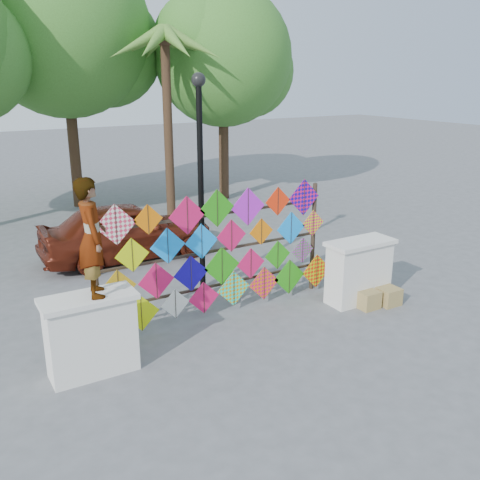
% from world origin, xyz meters
% --- Properties ---
extents(ground, '(80.00, 80.00, 0.00)m').
position_xyz_m(ground, '(0.00, 0.00, 0.00)').
color(ground, slate).
rests_on(ground, ground).
extents(parapet_left, '(1.40, 0.65, 1.28)m').
position_xyz_m(parapet_left, '(-2.70, -0.20, 0.65)').
color(parapet_left, white).
rests_on(parapet_left, ground).
extents(parapet_right, '(1.40, 0.65, 1.28)m').
position_xyz_m(parapet_right, '(2.70, -0.20, 0.65)').
color(parapet_right, white).
rests_on(parapet_right, ground).
extents(kite_rack, '(5.00, 0.24, 2.43)m').
position_xyz_m(kite_rack, '(0.10, 0.73, 1.22)').
color(kite_rack, '#30241B').
rests_on(kite_rack, ground).
extents(tree_mid, '(6.30, 5.60, 8.61)m').
position_xyz_m(tree_mid, '(0.11, 11.03, 5.77)').
color(tree_mid, '#462A1E').
rests_on(tree_mid, ground).
extents(tree_east, '(5.40, 4.80, 7.42)m').
position_xyz_m(tree_east, '(5.09, 9.53, 4.99)').
color(tree_east, '#462A1E').
rests_on(tree_east, ground).
extents(palm_tree, '(3.62, 3.62, 5.83)m').
position_xyz_m(palm_tree, '(2.20, 8.00, 4.95)').
color(palm_tree, '#462A1E').
rests_on(palm_tree, ground).
extents(vendor_woman, '(0.53, 0.71, 1.77)m').
position_xyz_m(vendor_woman, '(-2.56, -0.20, 2.17)').
color(vendor_woman, '#99999E').
rests_on(vendor_woman, parapet_left).
extents(sedan, '(4.27, 1.80, 1.44)m').
position_xyz_m(sedan, '(-0.41, 4.70, 0.72)').
color(sedan, '#591C0F').
rests_on(sedan, ground).
extents(lamppost, '(0.28, 0.28, 4.46)m').
position_xyz_m(lamppost, '(0.30, 2.00, 2.69)').
color(lamppost, black).
rests_on(lamppost, ground).
extents(cardboard_box_near, '(0.40, 0.35, 0.35)m').
position_xyz_m(cardboard_box_near, '(2.64, -0.58, 0.18)').
color(cardboard_box_near, tan).
rests_on(cardboard_box_near, ground).
extents(cardboard_box_far, '(0.41, 0.38, 0.35)m').
position_xyz_m(cardboard_box_far, '(3.11, -0.66, 0.17)').
color(cardboard_box_far, tan).
rests_on(cardboard_box_far, ground).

